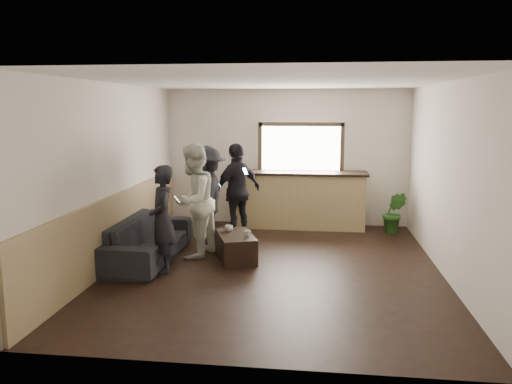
# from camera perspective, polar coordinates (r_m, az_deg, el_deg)

# --- Properties ---
(ground) EXTENTS (5.00, 6.00, 0.01)m
(ground) POSITION_cam_1_polar(r_m,az_deg,el_deg) (7.75, 1.98, -8.62)
(ground) COLOR black
(room_shell) EXTENTS (5.01, 6.01, 2.80)m
(room_shell) POSITION_cam_1_polar(r_m,az_deg,el_deg) (7.52, -3.56, 2.29)
(room_shell) COLOR silver
(room_shell) RESTS_ON ground
(bar_counter) EXTENTS (2.70, 0.68, 2.13)m
(bar_counter) POSITION_cam_1_polar(r_m,az_deg,el_deg) (10.19, 5.01, -0.49)
(bar_counter) COLOR #9F8756
(bar_counter) RESTS_ON ground
(sofa) EXTENTS (0.90, 2.27, 0.66)m
(sofa) POSITION_cam_1_polar(r_m,az_deg,el_deg) (8.29, -12.33, -5.25)
(sofa) COLOR black
(sofa) RESTS_ON ground
(coffee_table) EXTENTS (0.82, 1.07, 0.42)m
(coffee_table) POSITION_cam_1_polar(r_m,az_deg,el_deg) (8.09, -2.33, -6.28)
(coffee_table) COLOR black
(coffee_table) RESTS_ON ground
(cup_a) EXTENTS (0.16, 0.16, 0.10)m
(cup_a) POSITION_cam_1_polar(r_m,az_deg,el_deg) (8.22, -3.10, -4.16)
(cup_a) COLOR silver
(cup_a) RESTS_ON coffee_table
(cup_b) EXTENTS (0.13, 0.13, 0.09)m
(cup_b) POSITION_cam_1_polar(r_m,az_deg,el_deg) (7.91, -0.99, -4.74)
(cup_b) COLOR silver
(cup_b) RESTS_ON coffee_table
(potted_plant) EXTENTS (0.52, 0.45, 0.82)m
(potted_plant) POSITION_cam_1_polar(r_m,az_deg,el_deg) (10.07, 15.51, -2.27)
(potted_plant) COLOR #2D6623
(potted_plant) RESTS_ON ground
(person_a) EXTENTS (0.59, 0.69, 1.60)m
(person_a) POSITION_cam_1_polar(r_m,az_deg,el_deg) (7.50, -10.66, -3.07)
(person_a) COLOR black
(person_a) RESTS_ON ground
(person_b) EXTENTS (0.91, 1.05, 1.85)m
(person_b) POSITION_cam_1_polar(r_m,az_deg,el_deg) (8.17, -7.17, -1.02)
(person_b) COLOR beige
(person_b) RESTS_ON ground
(person_c) EXTENTS (0.80, 1.22, 1.76)m
(person_c) POSITION_cam_1_polar(r_m,az_deg,el_deg) (8.87, -5.63, -0.44)
(person_c) COLOR black
(person_c) RESTS_ON ground
(person_d) EXTENTS (1.01, 1.07, 1.78)m
(person_d) POSITION_cam_1_polar(r_m,az_deg,el_deg) (9.32, -2.12, 0.13)
(person_d) COLOR black
(person_d) RESTS_ON ground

